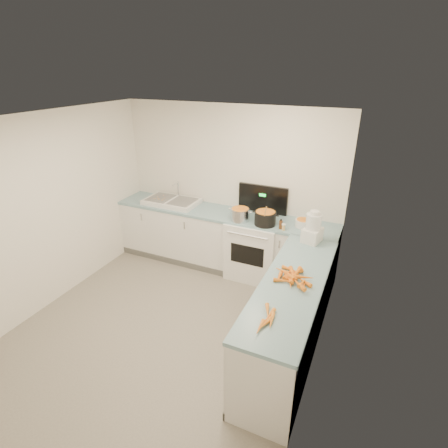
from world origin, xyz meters
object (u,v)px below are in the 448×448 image
at_px(sink, 172,201).
at_px(stove, 255,247).
at_px(black_pot, 265,219).
at_px(mixing_bowl, 303,223).
at_px(steel_pot, 240,215).
at_px(spice_jar, 283,228).
at_px(extract_bottle, 281,225).
at_px(food_processor, 313,229).

bearing_deg(sink, stove, -0.62).
height_order(black_pot, mixing_bowl, black_pot).
bearing_deg(black_pot, mixing_bowl, 16.95).
relative_size(steel_pot, mixing_bowl, 1.22).
bearing_deg(mixing_bowl, spice_jar, -133.04).
relative_size(stove, spice_jar, 17.60).
relative_size(steel_pot, extract_bottle, 2.30).
distance_m(mixing_bowl, spice_jar, 0.32).
distance_m(extract_bottle, food_processor, 0.52).
bearing_deg(spice_jar, sink, 173.00).
distance_m(stove, black_pot, 0.60).
bearing_deg(steel_pot, mixing_bowl, 10.32).
height_order(spice_jar, food_processor, food_processor).
bearing_deg(stove, spice_jar, -24.98).
distance_m(sink, steel_pot, 1.27).
relative_size(steel_pot, spice_jar, 3.55).
bearing_deg(sink, extract_bottle, -6.23).
xyz_separation_m(black_pot, food_processor, (0.70, -0.25, 0.09)).
relative_size(stove, sink, 1.58).
bearing_deg(mixing_bowl, black_pot, -163.05).
bearing_deg(spice_jar, extract_bottle, 147.48).
xyz_separation_m(stove, black_pot, (0.18, -0.14, 0.55)).
bearing_deg(food_processor, mixing_bowl, 116.13).
bearing_deg(sink, black_pot, -5.52).
xyz_separation_m(sink, mixing_bowl, (2.14, -0.00, 0.01)).
relative_size(stove, mixing_bowl, 6.07).
distance_m(extract_bottle, spice_jar, 0.06).
bearing_deg(spice_jar, stove, 155.02).
xyz_separation_m(extract_bottle, food_processor, (0.47, -0.21, 0.12)).
xyz_separation_m(mixing_bowl, food_processor, (0.20, -0.41, 0.13)).
relative_size(sink, mixing_bowl, 3.84).
xyz_separation_m(sink, spice_jar, (1.92, -0.24, 0.00)).
bearing_deg(black_pot, sink, 174.48).
height_order(stove, steel_pot, stove).
bearing_deg(black_pot, steel_pot, -178.99).
bearing_deg(steel_pot, spice_jar, -6.12).
bearing_deg(mixing_bowl, food_processor, -63.87).
bearing_deg(steel_pot, extract_bottle, -3.71).
relative_size(sink, extract_bottle, 7.22).
distance_m(black_pot, food_processor, 0.75).
relative_size(spice_jar, food_processor, 0.18).
relative_size(sink, food_processor, 2.05).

